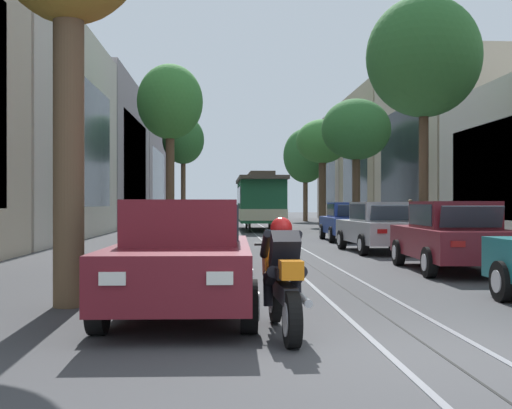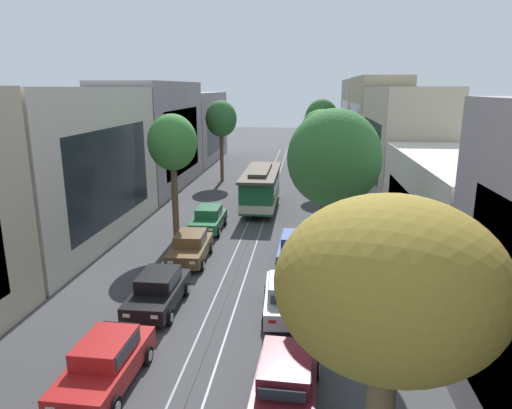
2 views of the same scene
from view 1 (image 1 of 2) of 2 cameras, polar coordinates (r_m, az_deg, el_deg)
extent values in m
plane|color=#424244|center=(32.01, 0.88, -2.66)|extent=(160.94, 160.94, 0.00)
cube|color=gray|center=(36.40, -0.43, -2.32)|extent=(0.08, 72.37, 0.01)
cube|color=gray|center=(36.47, 1.23, -2.32)|extent=(0.08, 72.37, 0.01)
cube|color=black|center=(36.43, 0.40, -2.32)|extent=(0.03, 72.37, 0.01)
cube|color=beige|center=(29.77, -20.26, 6.08)|extent=(5.80, 15.79, 9.29)
cube|color=#2D3842|center=(29.01, -14.79, 5.32)|extent=(0.04, 11.27, 5.58)
cube|color=gray|center=(45.35, -14.16, 4.32)|extent=(5.69, 15.79, 9.78)
cube|color=#2D3842|center=(44.86, -10.61, 3.74)|extent=(0.04, 11.27, 5.87)
cube|color=gray|center=(61.07, -10.63, 2.69)|extent=(4.35, 15.79, 8.63)
cube|color=#2D3842|center=(60.80, -8.62, 2.30)|extent=(0.04, 11.27, 5.18)
cube|color=#2D3842|center=(25.64, 20.59, 2.89)|extent=(0.04, 9.01, 3.72)
cube|color=#BCAD93|center=(38.54, 15.85, 4.73)|extent=(4.40, 12.57, 9.32)
cube|color=#2D3842|center=(37.85, 12.72, 4.11)|extent=(0.04, 9.01, 5.59)
cube|color=tan|center=(50.88, 11.10, 4.15)|extent=(4.34, 12.57, 10.29)
cube|color=#2D3842|center=(50.36, 8.72, 3.60)|extent=(0.04, 9.01, 6.17)
cube|color=gray|center=(63.45, 8.41, 3.31)|extent=(4.72, 12.57, 10.21)
cube|color=#2D3842|center=(63.00, 6.33, 2.87)|extent=(0.04, 9.01, 6.13)
cube|color=maroon|center=(8.94, -6.49, -5.56)|extent=(1.89, 4.34, 0.66)
cube|color=maroon|center=(9.05, -6.42, -1.49)|extent=(1.52, 2.09, 0.60)
cube|color=#2D3842|center=(8.22, -6.88, -1.79)|extent=(1.34, 0.25, 0.47)
cube|color=#2D3842|center=(10.23, -5.90, -1.43)|extent=(1.30, 0.22, 0.45)
cube|color=#2D3842|center=(9.02, -1.68, -1.50)|extent=(0.07, 1.81, 0.47)
cube|color=#2D3842|center=(9.14, -11.10, -1.48)|extent=(0.07, 1.81, 0.47)
cube|color=white|center=(6.76, -3.23, -6.54)|extent=(0.28, 0.05, 0.14)
cube|color=#B21414|center=(11.06, -2.70, -3.96)|extent=(0.28, 0.05, 0.12)
cube|color=white|center=(6.87, -12.63, -6.43)|extent=(0.28, 0.05, 0.14)
cube|color=#B21414|center=(11.13, -8.47, -3.94)|extent=(0.28, 0.05, 0.12)
cylinder|color=black|center=(7.63, -0.63, -9.03)|extent=(0.21, 0.64, 0.64)
cylinder|color=silver|center=(7.64, 0.20, -9.02)|extent=(0.03, 0.35, 0.35)
cylinder|color=black|center=(7.80, -13.83, -8.84)|extent=(0.21, 0.64, 0.64)
cylinder|color=silver|center=(7.82, -14.63, -8.81)|extent=(0.03, 0.35, 0.35)
cylinder|color=black|center=(10.27, -0.96, -6.68)|extent=(0.21, 0.64, 0.64)
cylinder|color=silver|center=(10.28, -0.34, -6.67)|extent=(0.03, 0.35, 0.35)
cylinder|color=black|center=(10.40, -10.77, -6.60)|extent=(0.21, 0.64, 0.64)
cylinder|color=silver|center=(10.41, -11.37, -6.59)|extent=(0.03, 0.35, 0.35)
cube|color=red|center=(14.53, -5.21, -3.39)|extent=(1.90, 4.34, 0.66)
cube|color=red|center=(14.65, -5.18, -0.89)|extent=(1.52, 2.10, 0.60)
cube|color=#2D3842|center=(13.82, -5.38, -1.04)|extent=(1.34, 0.25, 0.47)
cube|color=#2D3842|center=(15.83, -4.92, -0.89)|extent=(1.30, 0.23, 0.45)
cube|color=#2D3842|center=(14.63, -2.25, -0.90)|extent=(0.07, 1.81, 0.47)
cube|color=#2D3842|center=(14.72, -8.08, -0.89)|extent=(0.07, 1.81, 0.47)
cube|color=white|center=(12.34, -3.22, -3.54)|extent=(0.28, 0.05, 0.14)
cube|color=#B21414|center=(16.66, -2.84, -2.61)|extent=(0.28, 0.05, 0.12)
cube|color=white|center=(12.42, -8.39, -3.52)|extent=(0.28, 0.05, 0.14)
cube|color=#B21414|center=(16.71, -6.68, -2.60)|extent=(0.28, 0.05, 0.12)
cylinder|color=black|center=(13.20, -1.73, -5.18)|extent=(0.21, 0.64, 0.64)
cylinder|color=silver|center=(13.20, -1.25, -5.18)|extent=(0.03, 0.35, 0.35)
cylinder|color=black|center=(13.31, -9.36, -5.13)|extent=(0.21, 0.64, 0.64)
cylinder|color=silver|center=(13.33, -9.83, -5.13)|extent=(0.03, 0.35, 0.35)
cylinder|color=black|center=(15.85, -1.73, -4.29)|extent=(0.21, 0.64, 0.64)
cylinder|color=silver|center=(15.85, -1.34, -4.29)|extent=(0.03, 0.35, 0.35)
cylinder|color=black|center=(15.95, -8.09, -4.27)|extent=(0.21, 0.64, 0.64)
cylinder|color=silver|center=(15.96, -8.48, -4.27)|extent=(0.03, 0.35, 0.35)
cube|color=black|center=(19.88, -4.65, -2.46)|extent=(1.80, 4.30, 0.66)
cube|color=black|center=(20.01, -4.64, -0.63)|extent=(1.48, 2.07, 0.60)
cube|color=#2D3842|center=(19.18, -4.71, -0.73)|extent=(1.33, 0.22, 0.47)
cube|color=#2D3842|center=(21.20, -4.55, -0.65)|extent=(1.30, 0.20, 0.45)
cube|color=#2D3842|center=(20.01, -2.50, -0.63)|extent=(0.03, 1.81, 0.47)
cube|color=#2D3842|center=(20.05, -6.78, -0.63)|extent=(0.03, 1.81, 0.47)
cube|color=white|center=(17.71, -3.04, -2.45)|extent=(0.28, 0.04, 0.14)
cube|color=#B21414|center=(22.03, -3.04, -1.95)|extent=(0.28, 0.04, 0.12)
cube|color=white|center=(17.75, -6.65, -2.44)|extent=(0.28, 0.04, 0.14)
cube|color=#B21414|center=(22.06, -5.94, -1.95)|extent=(0.28, 0.04, 0.12)
cylinder|color=black|center=(18.56, -2.05, -3.66)|extent=(0.20, 0.64, 0.64)
cylinder|color=silver|center=(18.56, -1.71, -3.66)|extent=(0.02, 0.35, 0.35)
cylinder|color=black|center=(18.62, -7.48, -3.65)|extent=(0.20, 0.64, 0.64)
cylinder|color=silver|center=(18.62, -7.82, -3.64)|extent=(0.02, 0.35, 0.35)
cylinder|color=black|center=(21.22, -2.17, -3.19)|extent=(0.20, 0.64, 0.64)
cylinder|color=silver|center=(21.22, -1.87, -3.19)|extent=(0.02, 0.35, 0.35)
cylinder|color=black|center=(21.27, -6.92, -3.18)|extent=(0.20, 0.64, 0.64)
cylinder|color=silver|center=(21.28, -7.22, -3.18)|extent=(0.02, 0.35, 0.35)
cube|color=brown|center=(25.48, -4.29, -1.90)|extent=(1.95, 4.36, 0.66)
cube|color=brown|center=(25.62, -4.30, -0.48)|extent=(1.55, 2.12, 0.60)
cube|color=#2D3842|center=(24.78, -4.27, -0.54)|extent=(1.34, 0.27, 0.47)
cube|color=#2D3842|center=(26.80, -4.34, -0.50)|extent=(1.30, 0.24, 0.45)
cube|color=#2D3842|center=(25.64, -2.63, -0.48)|extent=(0.09, 1.81, 0.47)
cube|color=#2D3842|center=(25.62, -5.97, -0.48)|extent=(0.09, 1.81, 0.47)
cube|color=white|center=(23.33, -2.85, -1.84)|extent=(0.28, 0.05, 0.14)
cube|color=#B21414|center=(27.65, -3.20, -1.54)|extent=(0.28, 0.05, 0.12)
cube|color=white|center=(23.32, -5.59, -1.84)|extent=(0.28, 0.05, 0.14)
cube|color=#B21414|center=(27.63, -5.52, -1.54)|extent=(0.28, 0.05, 0.12)
cylinder|color=black|center=(24.19, -2.16, -2.79)|extent=(0.22, 0.65, 0.64)
cylinder|color=silver|center=(24.20, -1.90, -2.79)|extent=(0.03, 0.35, 0.35)
cylinder|color=black|center=(24.17, -6.34, -2.79)|extent=(0.22, 0.65, 0.64)
cylinder|color=silver|center=(24.17, -6.60, -2.79)|extent=(0.03, 0.35, 0.35)
cylinder|color=black|center=(26.85, -2.46, -2.50)|extent=(0.22, 0.65, 0.64)
cylinder|color=silver|center=(26.86, -2.22, -2.50)|extent=(0.03, 0.35, 0.35)
cylinder|color=black|center=(26.83, -6.22, -2.51)|extent=(0.22, 0.65, 0.64)
cylinder|color=silver|center=(26.83, -6.45, -2.51)|extent=(0.03, 0.35, 0.35)
cube|color=#1E6038|center=(31.05, -4.37, -1.55)|extent=(1.84, 4.32, 0.66)
cube|color=#1E6038|center=(31.19, -4.37, -0.38)|extent=(1.49, 2.08, 0.60)
cube|color=#2D3842|center=(30.35, -4.39, -0.43)|extent=(1.33, 0.23, 0.47)
cube|color=#2D3842|center=(32.38, -4.34, -0.40)|extent=(1.30, 0.21, 0.45)
cube|color=#2D3842|center=(31.19, -2.99, -0.38)|extent=(0.05, 1.81, 0.47)
cube|color=#2D3842|center=(31.21, -5.74, -0.38)|extent=(0.05, 1.81, 0.47)
cube|color=white|center=(28.89, -3.32, -1.47)|extent=(0.28, 0.04, 0.14)
cube|color=#B21414|center=(33.21, -3.36, -1.27)|extent=(0.28, 0.04, 0.12)
cube|color=white|center=(28.91, -5.54, -1.47)|extent=(0.28, 0.04, 0.14)
cube|color=#B21414|center=(33.22, -5.28, -1.27)|extent=(0.28, 0.04, 0.12)
cylinder|color=black|center=(29.73, -2.71, -2.25)|extent=(0.21, 0.64, 0.64)
cylinder|color=silver|center=(29.74, -2.50, -2.25)|extent=(0.02, 0.35, 0.35)
cylinder|color=black|center=(29.76, -6.10, -2.25)|extent=(0.21, 0.64, 0.64)
cylinder|color=silver|center=(29.76, -6.32, -2.25)|extent=(0.02, 0.35, 0.35)
cylinder|color=black|center=(32.40, -2.78, -2.06)|extent=(0.21, 0.64, 0.64)
cylinder|color=silver|center=(32.40, -2.59, -2.06)|extent=(0.02, 0.35, 0.35)
cylinder|color=black|center=(32.42, -5.90, -2.06)|extent=(0.21, 0.64, 0.64)
cylinder|color=silver|center=(32.42, -6.09, -2.06)|extent=(0.02, 0.35, 0.35)
cube|color=white|center=(11.59, 20.94, -3.78)|extent=(0.28, 0.05, 0.14)
cylinder|color=black|center=(10.75, 21.07, -6.38)|extent=(0.21, 0.64, 0.64)
cylinder|color=silver|center=(10.71, 20.52, -6.41)|extent=(0.03, 0.35, 0.35)
cube|color=maroon|center=(15.21, 16.93, -3.24)|extent=(1.97, 4.37, 0.66)
cube|color=maroon|center=(15.04, 17.10, -0.87)|extent=(1.55, 2.12, 0.60)
cube|color=#2D3842|center=(15.84, 16.17, -0.90)|extent=(1.34, 0.27, 0.47)
cube|color=#2D3842|center=(13.92, 18.60, -1.03)|extent=(1.30, 0.25, 0.45)
cube|color=#2D3842|center=(14.83, 14.35, -0.89)|extent=(0.10, 1.81, 0.47)
cube|color=#2D3842|center=(15.29, 19.77, -0.86)|extent=(0.10, 1.81, 0.47)
cube|color=white|center=(17.13, 12.93, -2.53)|extent=(0.28, 0.05, 0.14)
cube|color=#B21414|center=(12.98, 17.49, -3.37)|extent=(0.28, 0.05, 0.12)
cube|color=white|center=(17.43, 16.50, -2.49)|extent=(0.28, 0.05, 0.14)
cylinder|color=black|center=(16.27, 12.53, -4.18)|extent=(0.22, 0.65, 0.64)
cylinder|color=silver|center=(16.25, 12.15, -4.19)|extent=(0.03, 0.35, 0.35)
cylinder|color=black|center=(16.77, 18.40, -4.06)|extent=(0.22, 0.65, 0.64)
cylinder|color=silver|center=(16.80, 18.76, -4.05)|extent=(0.03, 0.35, 0.35)
cylinder|color=black|center=(13.70, 15.12, -4.98)|extent=(0.22, 0.65, 0.64)
cylinder|color=silver|center=(13.67, 14.67, -5.00)|extent=(0.03, 0.35, 0.35)
cube|color=#B7B7BC|center=(20.63, 10.87, -2.36)|extent=(2.01, 4.38, 0.66)
cube|color=#B7B7BC|center=(20.47, 10.99, -0.62)|extent=(1.57, 2.13, 0.60)
cube|color=#2D3842|center=(21.28, 10.33, -0.65)|extent=(1.34, 0.29, 0.47)
cube|color=#2D3842|center=(19.34, 12.00, -0.72)|extent=(1.30, 0.26, 0.45)
cube|color=#2D3842|center=(20.27, 8.96, -0.63)|extent=(0.12, 1.81, 0.47)
cube|color=#2D3842|center=(20.70, 12.97, -0.61)|extent=(0.12, 1.81, 0.47)
cube|color=white|center=(22.57, 7.93, -1.90)|extent=(0.28, 0.05, 0.14)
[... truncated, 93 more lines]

